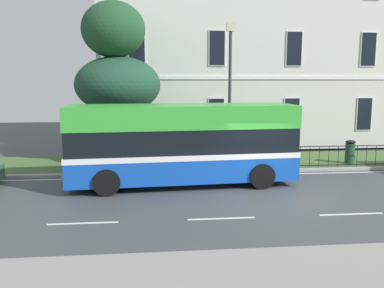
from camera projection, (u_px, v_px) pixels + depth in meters
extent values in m
cube|color=#404448|center=(270.00, 200.00, 13.92)|extent=(60.00, 56.00, 0.06)
cube|color=silver|center=(245.00, 175.00, 17.50)|extent=(54.00, 0.14, 0.01)
cube|color=silver|center=(83.00, 223.00, 11.54)|extent=(2.00, 0.12, 0.01)
cube|color=silver|center=(221.00, 218.00, 11.94)|extent=(2.00, 0.12, 0.01)
cube|color=silver|center=(351.00, 214.00, 12.34)|extent=(2.00, 0.12, 0.01)
cube|color=#9E9E99|center=(243.00, 171.00, 17.95)|extent=(57.00, 0.24, 0.12)
cube|color=#476736|center=(233.00, 162.00, 20.09)|extent=(57.00, 4.10, 0.12)
cube|color=gray|center=(346.00, 274.00, 8.50)|extent=(57.00, 3.00, 0.01)
cube|color=silver|center=(236.00, 50.00, 27.47)|extent=(17.32, 10.60, 11.88)
cube|color=white|center=(255.00, 78.00, 22.52)|extent=(17.32, 0.06, 0.20)
cube|color=#2D333D|center=(254.00, 131.00, 22.96)|extent=(1.10, 0.06, 2.20)
cube|color=white|center=(138.00, 116.00, 22.18)|extent=(0.94, 0.04, 1.93)
cube|color=black|center=(138.00, 116.00, 22.16)|extent=(0.84, 0.03, 1.83)
cube|color=white|center=(216.00, 115.00, 22.61)|extent=(0.94, 0.04, 1.93)
cube|color=black|center=(217.00, 115.00, 22.59)|extent=(0.84, 0.03, 1.83)
cube|color=white|center=(292.00, 115.00, 23.04)|extent=(0.94, 0.04, 1.93)
cube|color=black|center=(292.00, 115.00, 23.02)|extent=(0.84, 0.03, 1.83)
cube|color=white|center=(364.00, 114.00, 23.47)|extent=(0.94, 0.04, 1.93)
cube|color=black|center=(364.00, 114.00, 23.45)|extent=(0.84, 0.03, 1.83)
cube|color=white|center=(137.00, 47.00, 21.62)|extent=(0.94, 0.04, 1.93)
cube|color=black|center=(137.00, 47.00, 21.60)|extent=(0.84, 0.03, 1.83)
cube|color=white|center=(217.00, 48.00, 22.05)|extent=(0.94, 0.04, 1.93)
cube|color=black|center=(217.00, 48.00, 22.03)|extent=(0.84, 0.03, 1.83)
cube|color=white|center=(294.00, 49.00, 22.48)|extent=(0.94, 0.04, 1.93)
cube|color=black|center=(294.00, 49.00, 22.46)|extent=(0.84, 0.03, 1.83)
cube|color=white|center=(369.00, 49.00, 22.91)|extent=(0.94, 0.04, 1.93)
cube|color=black|center=(369.00, 49.00, 22.89)|extent=(0.84, 0.03, 1.83)
cube|color=black|center=(281.00, 147.00, 18.25)|extent=(19.03, 0.04, 0.04)
cube|color=black|center=(280.00, 166.00, 18.38)|extent=(19.03, 0.04, 0.04)
cylinder|color=black|center=(65.00, 162.00, 17.38)|extent=(0.02, 0.02, 0.95)
cylinder|color=black|center=(75.00, 161.00, 17.42)|extent=(0.02, 0.02, 0.95)
cylinder|color=black|center=(86.00, 161.00, 17.47)|extent=(0.02, 0.02, 0.95)
cylinder|color=black|center=(97.00, 161.00, 17.51)|extent=(0.02, 0.02, 0.95)
cylinder|color=black|center=(108.00, 161.00, 17.56)|extent=(0.02, 0.02, 0.95)
cylinder|color=black|center=(118.00, 161.00, 17.60)|extent=(0.02, 0.02, 0.95)
cylinder|color=black|center=(129.00, 160.00, 17.65)|extent=(0.02, 0.02, 0.95)
cylinder|color=black|center=(139.00, 160.00, 17.69)|extent=(0.02, 0.02, 0.95)
cylinder|color=black|center=(150.00, 160.00, 17.74)|extent=(0.02, 0.02, 0.95)
cylinder|color=black|center=(160.00, 160.00, 17.78)|extent=(0.02, 0.02, 0.95)
cylinder|color=black|center=(170.00, 160.00, 17.83)|extent=(0.02, 0.02, 0.95)
cylinder|color=black|center=(181.00, 159.00, 17.87)|extent=(0.02, 0.02, 0.95)
cylinder|color=black|center=(191.00, 159.00, 17.92)|extent=(0.02, 0.02, 0.95)
cylinder|color=black|center=(201.00, 159.00, 17.96)|extent=(0.02, 0.02, 0.95)
cylinder|color=black|center=(211.00, 159.00, 18.01)|extent=(0.02, 0.02, 0.95)
cylinder|color=black|center=(221.00, 159.00, 18.05)|extent=(0.02, 0.02, 0.95)
cylinder|color=black|center=(231.00, 158.00, 18.10)|extent=(0.02, 0.02, 0.95)
cylinder|color=black|center=(241.00, 158.00, 18.14)|extent=(0.02, 0.02, 0.95)
cylinder|color=black|center=(251.00, 158.00, 18.19)|extent=(0.02, 0.02, 0.95)
cylinder|color=black|center=(261.00, 158.00, 18.23)|extent=(0.02, 0.02, 0.95)
cylinder|color=black|center=(271.00, 158.00, 18.28)|extent=(0.02, 0.02, 0.95)
cylinder|color=black|center=(281.00, 157.00, 18.32)|extent=(0.02, 0.02, 0.95)
cylinder|color=black|center=(290.00, 157.00, 18.37)|extent=(0.02, 0.02, 0.95)
cylinder|color=black|center=(300.00, 157.00, 18.41)|extent=(0.02, 0.02, 0.95)
cylinder|color=black|center=(310.00, 157.00, 18.46)|extent=(0.02, 0.02, 0.95)
cylinder|color=black|center=(319.00, 157.00, 18.50)|extent=(0.02, 0.02, 0.95)
cylinder|color=black|center=(329.00, 157.00, 18.55)|extent=(0.02, 0.02, 0.95)
cylinder|color=black|center=(338.00, 156.00, 18.59)|extent=(0.02, 0.02, 0.95)
cylinder|color=black|center=(348.00, 156.00, 18.64)|extent=(0.02, 0.02, 0.95)
cylinder|color=black|center=(357.00, 156.00, 18.68)|extent=(0.02, 0.02, 0.95)
cylinder|color=black|center=(366.00, 156.00, 18.73)|extent=(0.02, 0.02, 0.95)
cylinder|color=black|center=(376.00, 156.00, 18.77)|extent=(0.02, 0.02, 0.95)
cylinder|color=#423328|center=(118.00, 144.00, 19.97)|extent=(0.49, 0.49, 1.62)
ellipsoid|color=#1A4133|center=(122.00, 137.00, 20.18)|extent=(4.30, 4.30, 3.31)
ellipsoid|color=#204632|center=(118.00, 85.00, 19.67)|extent=(4.13, 4.13, 2.75)
ellipsoid|color=#204829|center=(113.00, 30.00, 19.05)|extent=(3.00, 3.00, 2.64)
cube|color=#144CB7|center=(182.00, 165.00, 15.81)|extent=(8.79, 2.96, 1.03)
cube|color=white|center=(182.00, 153.00, 15.74)|extent=(8.81, 2.98, 0.20)
cube|color=black|center=(182.00, 140.00, 15.66)|extent=(8.71, 2.92, 0.97)
cube|color=green|center=(182.00, 116.00, 15.52)|extent=(8.79, 2.96, 0.86)
cube|color=black|center=(288.00, 138.00, 16.38)|extent=(0.19, 2.01, 0.89)
cube|color=black|center=(289.00, 116.00, 16.24)|extent=(0.17, 1.72, 0.55)
cylinder|color=silver|center=(280.00, 165.00, 17.32)|extent=(0.05, 0.20, 0.20)
cylinder|color=silver|center=(295.00, 172.00, 15.82)|extent=(0.05, 0.20, 0.20)
cylinder|color=black|center=(244.00, 164.00, 17.44)|extent=(0.98, 0.36, 0.96)
cylinder|color=black|center=(262.00, 176.00, 15.21)|extent=(0.98, 0.36, 0.96)
cylinder|color=black|center=(109.00, 169.00, 16.50)|extent=(0.98, 0.36, 0.96)
cylinder|color=black|center=(107.00, 182.00, 14.27)|extent=(0.98, 0.36, 0.96)
cylinder|color=#333338|center=(230.00, 100.00, 18.43)|extent=(0.14, 0.14, 6.07)
cube|color=beige|center=(231.00, 27.00, 17.93)|extent=(0.36, 0.24, 0.36)
cylinder|color=#23472D|center=(350.00, 153.00, 19.33)|extent=(0.45, 0.45, 0.96)
ellipsoid|color=black|center=(351.00, 142.00, 19.25)|extent=(0.46, 0.46, 0.16)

